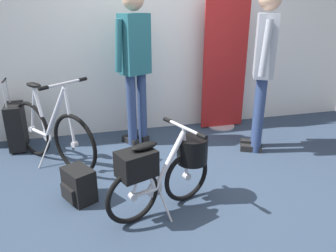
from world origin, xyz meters
TOP-DOWN VIEW (x-y plane):
  - ground_plane at (0.00, 0.00)m, footprint 6.04×6.04m
  - back_wall at (0.00, 1.68)m, footprint 6.04×0.10m
  - floor_banner_stand at (0.96, 1.42)m, footprint 0.60×0.36m
  - folding_bike_foreground at (-0.26, -0.25)m, footprint 0.94×0.56m
  - display_bike_left at (-1.21, 0.85)m, footprint 0.89×1.05m
  - visitor_near_wall at (-0.26, 1.18)m, footprint 0.47×0.38m
  - visitor_browsing at (1.05, 0.64)m, footprint 0.37×0.48m
  - rolling_suitcase at (-1.64, 1.35)m, footprint 0.19×0.37m
  - backpack_on_floor at (-0.96, 0.06)m, footprint 0.31×0.34m

SIDE VIEW (x-z plane):
  - ground_plane at x=0.00m, z-range 0.00..0.00m
  - backpack_on_floor at x=-0.96m, z-range 0.00..0.30m
  - rolling_suitcase at x=-1.64m, z-range -0.13..0.70m
  - display_bike_left at x=-1.21m, z-range -0.11..0.82m
  - folding_bike_foreground at x=-0.26m, z-range 0.03..0.74m
  - floor_banner_stand at x=0.96m, z-range -0.09..1.65m
  - visitor_near_wall at x=-0.26m, z-range 0.14..1.91m
  - visitor_browsing at x=1.05m, z-range 0.14..1.92m
  - back_wall at x=0.00m, z-range 0.00..2.77m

